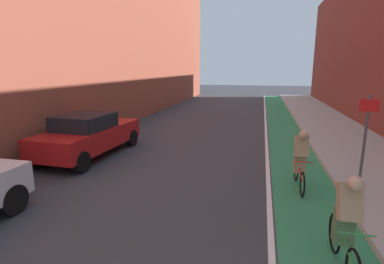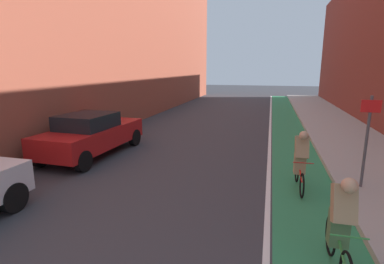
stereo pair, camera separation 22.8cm
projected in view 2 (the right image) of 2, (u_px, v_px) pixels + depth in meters
name	position (u px, v px, depth m)	size (l,w,h in m)	color
ground_plane	(211.00, 133.00, 14.26)	(83.73, 83.73, 0.00)	#38383D
bike_lane_paint	(288.00, 129.00, 15.23)	(1.60, 38.06, 0.00)	#2D8451
lane_divider_stripe	(270.00, 128.00, 15.45)	(0.12, 38.06, 0.00)	white
sidewalk_right	(340.00, 130.00, 14.60)	(3.26, 38.06, 0.14)	#A8A59E
building_facade_left	(109.00, 9.00, 16.39)	(3.00, 38.06, 12.66)	#9E4C38
parked_sedan_red	(91.00, 134.00, 10.54)	(1.99, 4.44, 1.53)	red
cyclist_lead	(341.00, 222.00, 4.36)	(0.48, 1.73, 1.62)	black
cyclist_mid	(301.00, 159.00, 7.53)	(0.48, 1.66, 1.58)	black
street_sign_post	(367.00, 133.00, 7.20)	(0.44, 0.07, 2.31)	#4C4C51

